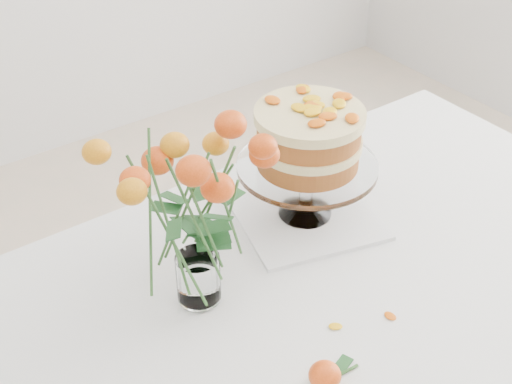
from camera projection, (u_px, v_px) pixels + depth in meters
table at (345, 301)px, 1.48m from camera, size 1.43×0.93×0.76m
napkin at (305, 215)px, 1.58m from camera, size 0.36×0.36×0.01m
cake_stand at (308, 144)px, 1.47m from camera, size 0.30×0.30×0.27m
rose_vase at (193, 195)px, 1.22m from camera, size 0.36×0.36×0.42m
loose_rose_far at (325, 375)px, 1.19m from camera, size 0.10×0.06×0.05m
stray_petal_a at (336, 327)px, 1.31m from camera, size 0.03×0.02×0.00m
stray_petal_b at (390, 316)px, 1.33m from camera, size 0.03×0.02×0.00m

